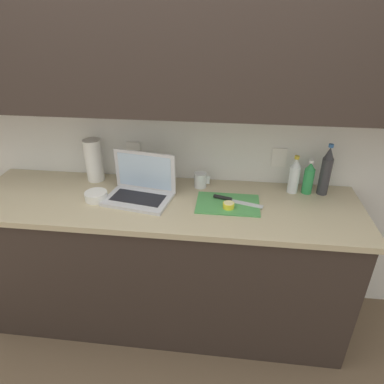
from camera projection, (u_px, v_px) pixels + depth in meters
ground_plane at (168, 313)px, 2.46m from camera, size 12.00×12.00×0.00m
wall_back at (167, 84)px, 1.93m from camera, size 5.20×0.38×2.60m
counter_unit at (163, 261)px, 2.24m from camera, size 2.32×0.64×0.94m
laptop at (141, 188)px, 2.03m from camera, size 0.42×0.31×0.26m
cutting_board at (228, 204)px, 1.98m from camera, size 0.36×0.25×0.01m
knife at (229, 199)px, 2.00m from camera, size 0.29×0.11×0.02m
lemon_half_cut at (229, 205)px, 1.92m from camera, size 0.06×0.06×0.03m
bottle_green_soda at (294, 176)px, 2.06m from camera, size 0.06×0.06×0.24m
bottle_oil_tall at (309, 178)px, 2.06m from camera, size 0.06×0.06×0.22m
bottle_water_clear at (326, 172)px, 2.03m from camera, size 0.06×0.06×0.32m
measuring_cup at (201, 180)px, 2.15m from camera, size 0.10×0.08×0.09m
bowl_white at (96, 196)px, 2.02m from camera, size 0.13×0.13×0.05m
paper_towel_roll at (94, 160)px, 2.20m from camera, size 0.11×0.11×0.28m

